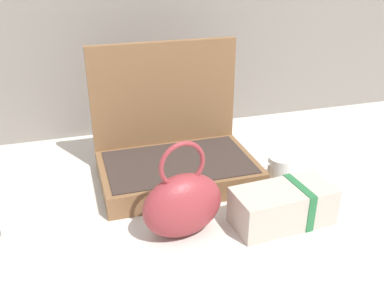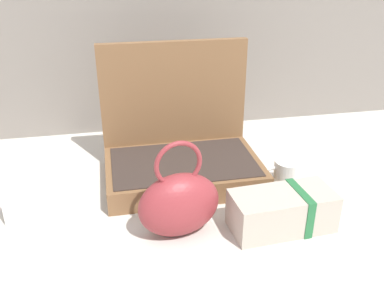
{
  "view_description": "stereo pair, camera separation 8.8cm",
  "coord_description": "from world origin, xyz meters",
  "px_view_note": "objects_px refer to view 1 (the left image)",
  "views": [
    {
      "loc": [
        -0.26,
        -0.9,
        0.62
      ],
      "look_at": [
        0.01,
        -0.02,
        0.17
      ],
      "focal_mm": 40.15,
      "sensor_mm": 36.0,
      "label": 1
    },
    {
      "loc": [
        -0.17,
        -0.92,
        0.62
      ],
      "look_at": [
        0.01,
        -0.02,
        0.17
      ],
      "focal_mm": 40.15,
      "sensor_mm": 36.0,
      "label": 2
    }
  ],
  "objects_px": {
    "cream_toiletry_bag": "(284,206)",
    "coffee_mug": "(281,170)",
    "info_card_left": "(24,206)",
    "open_suitcase": "(174,149)",
    "teal_pouch_handbag": "(183,204)"
  },
  "relations": [
    {
      "from": "coffee_mug",
      "to": "teal_pouch_handbag",
      "type": "bearing_deg",
      "value": -155.62
    },
    {
      "from": "teal_pouch_handbag",
      "to": "cream_toiletry_bag",
      "type": "height_order",
      "value": "teal_pouch_handbag"
    },
    {
      "from": "open_suitcase",
      "to": "cream_toiletry_bag",
      "type": "relative_size",
      "value": 1.74
    },
    {
      "from": "teal_pouch_handbag",
      "to": "coffee_mug",
      "type": "relative_size",
      "value": 2.1
    },
    {
      "from": "open_suitcase",
      "to": "coffee_mug",
      "type": "xyz_separation_m",
      "value": [
        0.28,
        -0.14,
        -0.04
      ]
    },
    {
      "from": "open_suitcase",
      "to": "cream_toiletry_bag",
      "type": "bearing_deg",
      "value": -58.43
    },
    {
      "from": "cream_toiletry_bag",
      "to": "info_card_left",
      "type": "relative_size",
      "value": 1.86
    },
    {
      "from": "teal_pouch_handbag",
      "to": "cream_toiletry_bag",
      "type": "bearing_deg",
      "value": -6.11
    },
    {
      "from": "coffee_mug",
      "to": "info_card_left",
      "type": "relative_size",
      "value": 0.84
    },
    {
      "from": "teal_pouch_handbag",
      "to": "cream_toiletry_bag",
      "type": "relative_size",
      "value": 0.96
    },
    {
      "from": "open_suitcase",
      "to": "cream_toiletry_bag",
      "type": "height_order",
      "value": "open_suitcase"
    },
    {
      "from": "coffee_mug",
      "to": "info_card_left",
      "type": "xyz_separation_m",
      "value": [
        -0.68,
        -0.03,
        0.03
      ]
    },
    {
      "from": "cream_toiletry_bag",
      "to": "coffee_mug",
      "type": "distance_m",
      "value": 0.2
    },
    {
      "from": "info_card_left",
      "to": "teal_pouch_handbag",
      "type": "bearing_deg",
      "value": -29.96
    },
    {
      "from": "cream_toiletry_bag",
      "to": "open_suitcase",
      "type": "bearing_deg",
      "value": 121.57
    }
  ]
}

